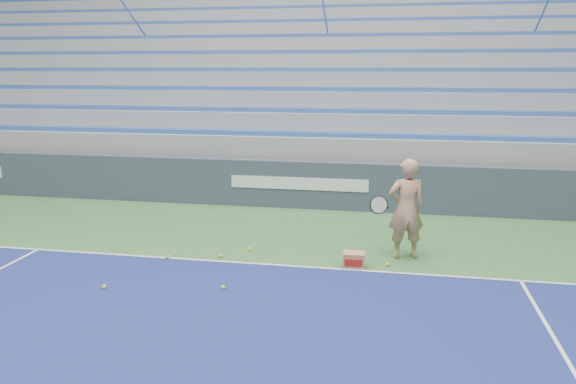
# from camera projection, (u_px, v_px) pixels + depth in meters

# --- Properties ---
(sponsor_barrier) EXTENTS (30.00, 0.32, 1.10)m
(sponsor_barrier) POSITION_uv_depth(u_px,v_px,m) (300.00, 184.00, 13.08)
(sponsor_barrier) COLOR #343F50
(sponsor_barrier) RESTS_ON ground
(bleachers) EXTENTS (31.00, 9.15, 7.30)m
(bleachers) POSITION_uv_depth(u_px,v_px,m) (329.00, 94.00, 18.17)
(bleachers) COLOR gray
(bleachers) RESTS_ON ground
(tennis_player) EXTENTS (0.97, 0.91, 1.74)m
(tennis_player) POSITION_uv_depth(u_px,v_px,m) (406.00, 209.00, 9.52)
(tennis_player) COLOR tan
(tennis_player) RESTS_ON ground
(ball_box) EXTENTS (0.36, 0.29, 0.26)m
(ball_box) POSITION_uv_depth(u_px,v_px,m) (354.00, 260.00, 9.19)
(ball_box) COLOR #A97B51
(ball_box) RESTS_ON ground
(tennis_ball_0) EXTENTS (0.07, 0.07, 0.07)m
(tennis_ball_0) POSITION_uv_depth(u_px,v_px,m) (221.00, 256.00, 9.68)
(tennis_ball_0) COLOR #C9EC30
(tennis_ball_0) RESTS_ON ground
(tennis_ball_1) EXTENTS (0.07, 0.07, 0.07)m
(tennis_ball_1) POSITION_uv_depth(u_px,v_px,m) (387.00, 264.00, 9.28)
(tennis_ball_1) COLOR #C9EC30
(tennis_ball_1) RESTS_ON ground
(tennis_ball_2) EXTENTS (0.07, 0.07, 0.07)m
(tennis_ball_2) POSITION_uv_depth(u_px,v_px,m) (250.00, 249.00, 10.05)
(tennis_ball_2) COLOR #C9EC30
(tennis_ball_2) RESTS_ON ground
(tennis_ball_3) EXTENTS (0.07, 0.07, 0.07)m
(tennis_ball_3) POSITION_uv_depth(u_px,v_px,m) (168.00, 257.00, 9.64)
(tennis_ball_3) COLOR #C9EC30
(tennis_ball_3) RESTS_ON ground
(tennis_ball_4) EXTENTS (0.07, 0.07, 0.07)m
(tennis_ball_4) POSITION_uv_depth(u_px,v_px,m) (223.00, 288.00, 8.30)
(tennis_ball_4) COLOR #C9EC30
(tennis_ball_4) RESTS_ON ground
(tennis_ball_5) EXTENTS (0.07, 0.07, 0.07)m
(tennis_ball_5) POSITION_uv_depth(u_px,v_px,m) (104.00, 287.00, 8.33)
(tennis_ball_5) COLOR #C9EC30
(tennis_ball_5) RESTS_ON ground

